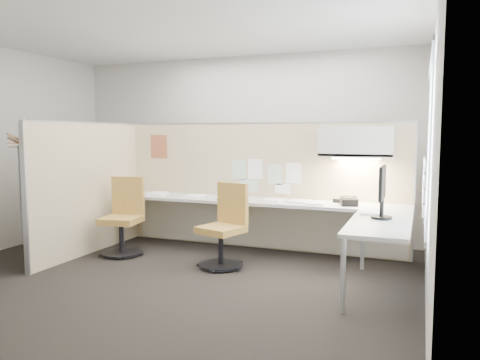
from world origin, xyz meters
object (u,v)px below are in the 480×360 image
at_px(chair_left, 124,219).
at_px(monitor, 382,189).
at_px(desk, 275,212).
at_px(chair_right, 225,228).
at_px(phone, 349,201).

distance_m(chair_left, monitor, 3.38).
distance_m(desk, chair_right, 0.75).
xyz_separation_m(chair_left, chair_right, (1.50, -0.05, -0.01)).
height_order(desk, chair_right, chair_right).
bearing_deg(chair_left, chair_right, -11.41).
distance_m(chair_left, phone, 2.96).
height_order(chair_left, chair_right, chair_left).
bearing_deg(monitor, chair_left, 87.01).
distance_m(chair_right, monitor, 1.92).
relative_size(chair_right, monitor, 1.84).
height_order(chair_right, monitor, monitor).
bearing_deg(chair_right, phone, 42.77).
bearing_deg(phone, chair_right, -171.70).
distance_m(desk, chair_left, 2.03).
height_order(monitor, phone, monitor).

